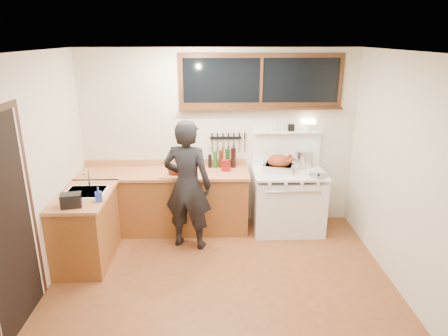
{
  "coord_description": "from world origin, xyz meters",
  "views": [
    {
      "loc": [
        -0.09,
        -3.96,
        2.75
      ],
      "look_at": [
        0.05,
        0.85,
        1.15
      ],
      "focal_mm": 32.0,
      "sensor_mm": 36.0,
      "label": 1
    }
  ],
  "objects_px": {
    "man": "(188,185)",
    "cutting_board": "(176,172)",
    "roast_turkey": "(279,164)",
    "vintage_stove": "(288,199)"
  },
  "relations": [
    {
      "from": "cutting_board",
      "to": "roast_turkey",
      "type": "relative_size",
      "value": 0.88
    },
    {
      "from": "man",
      "to": "roast_turkey",
      "type": "relative_size",
      "value": 3.66
    },
    {
      "from": "man",
      "to": "roast_turkey",
      "type": "distance_m",
      "value": 1.38
    },
    {
      "from": "man",
      "to": "cutting_board",
      "type": "height_order",
      "value": "man"
    },
    {
      "from": "man",
      "to": "cutting_board",
      "type": "relative_size",
      "value": 4.18
    },
    {
      "from": "roast_turkey",
      "to": "vintage_stove",
      "type": "bearing_deg",
      "value": -16.19
    },
    {
      "from": "roast_turkey",
      "to": "cutting_board",
      "type": "bearing_deg",
      "value": -173.41
    },
    {
      "from": "cutting_board",
      "to": "roast_turkey",
      "type": "height_order",
      "value": "roast_turkey"
    },
    {
      "from": "vintage_stove",
      "to": "cutting_board",
      "type": "relative_size",
      "value": 3.8
    },
    {
      "from": "vintage_stove",
      "to": "roast_turkey",
      "type": "bearing_deg",
      "value": 163.81
    }
  ]
}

